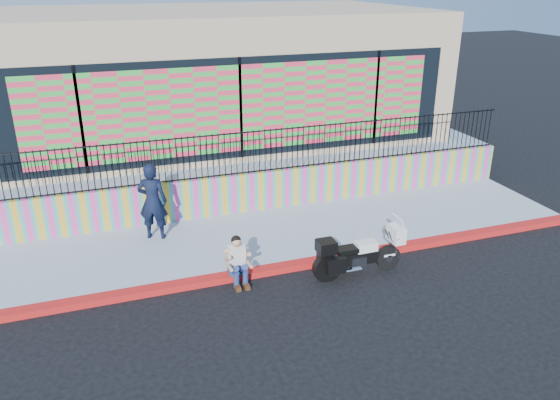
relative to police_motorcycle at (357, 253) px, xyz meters
name	(u,v)px	position (x,y,z in m)	size (l,w,h in m)	color
ground	(291,269)	(-1.31, 0.71, -0.55)	(90.00, 90.00, 0.00)	black
red_curb	(291,266)	(-1.31, 0.71, -0.47)	(16.00, 0.30, 0.15)	#B50C1E
sidewalk	(269,236)	(-1.31, 2.36, -0.47)	(16.00, 3.00, 0.15)	#959FB2
mural_wall	(251,192)	(-1.31, 3.96, 0.15)	(16.00, 0.20, 1.10)	#F03F9C
metal_fence	(250,152)	(-1.31, 3.96, 1.30)	(15.80, 0.04, 1.20)	black
elevated_platform	(211,144)	(-1.31, 9.06, 0.08)	(16.00, 10.00, 1.25)	#959FB2
storefront_building	(209,71)	(-1.31, 8.85, 2.70)	(14.00, 8.06, 4.00)	tan
police_motorcycle	(357,253)	(0.00, 0.00, 0.00)	(2.10, 0.70, 1.31)	black
police_officer	(153,201)	(-4.07, 3.10, 0.58)	(0.72, 0.47, 1.96)	black
seated_man	(238,265)	(-2.60, 0.52, -0.10)	(0.54, 0.71, 1.06)	navy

